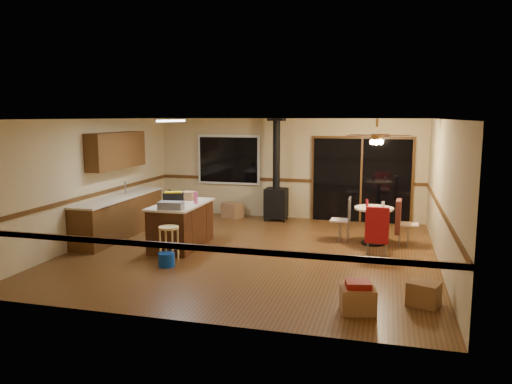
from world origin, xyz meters
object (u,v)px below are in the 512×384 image
(chair_right, at_px, (400,217))
(box_corner_b, at_px, (424,294))
(toolbox_grey, at_px, (171,205))
(chair_near, at_px, (377,225))
(wood_stove, at_px, (276,192))
(dining_table, at_px, (374,219))
(bar_stool, at_px, (169,244))
(box_under_window, at_px, (233,210))
(chair_left, at_px, (345,214))
(kitchen_island, at_px, (181,225))
(box_corner_a, at_px, (358,300))
(toolbox_black, at_px, (173,198))
(blue_bucket, at_px, (167,260))

(chair_right, distance_m, box_corner_b, 3.43)
(toolbox_grey, height_order, chair_near, toolbox_grey)
(wood_stove, bearing_deg, box_corner_b, -57.37)
(dining_table, height_order, chair_right, chair_right)
(chair_right, bearing_deg, wood_stove, 149.63)
(toolbox_grey, relative_size, bar_stool, 0.70)
(wood_stove, relative_size, box_under_window, 5.14)
(chair_near, relative_size, box_corner_b, 1.68)
(chair_left, xyz_separation_m, box_under_window, (-3.08, 1.78, -0.39))
(kitchen_island, relative_size, dining_table, 2.10)
(box_corner_a, bearing_deg, box_under_window, 122.26)
(chair_left, xyz_separation_m, box_corner_a, (0.52, -3.93, -0.42))
(wood_stove, distance_m, toolbox_grey, 3.89)
(toolbox_black, height_order, blue_bucket, toolbox_black)
(toolbox_grey, relative_size, blue_bucket, 1.58)
(blue_bucket, distance_m, chair_left, 3.97)
(toolbox_grey, bearing_deg, box_corner_a, -28.36)
(box_corner_a, distance_m, box_corner_b, 1.02)
(toolbox_black, bearing_deg, box_corner_a, -33.14)
(dining_table, relative_size, box_corner_b, 1.92)
(chair_right, bearing_deg, blue_bucket, -146.88)
(blue_bucket, xyz_separation_m, chair_left, (2.91, 2.66, 0.47))
(wood_stove, xyz_separation_m, dining_table, (2.49, -1.82, -0.20))
(dining_table, xyz_separation_m, box_corner_b, (0.81, -3.33, -0.36))
(blue_bucket, relative_size, chair_near, 0.42)
(kitchen_island, relative_size, toolbox_grey, 3.62)
(kitchen_island, bearing_deg, dining_table, 17.91)
(chair_left, bearing_deg, box_corner_b, -67.75)
(toolbox_black, distance_m, blue_bucket, 1.58)
(toolbox_black, height_order, chair_near, toolbox_black)
(toolbox_black, height_order, dining_table, toolbox_black)
(bar_stool, relative_size, blue_bucket, 2.27)
(bar_stool, bearing_deg, chair_left, 39.06)
(kitchen_island, height_order, chair_left, chair_left)
(box_under_window, bearing_deg, bar_stool, -88.49)
(kitchen_island, bearing_deg, chair_near, 5.05)
(kitchen_island, bearing_deg, box_corner_b, -24.58)
(bar_stool, bearing_deg, kitchen_island, 101.67)
(wood_stove, relative_size, box_corner_b, 6.05)
(kitchen_island, height_order, bar_stool, kitchen_island)
(dining_table, relative_size, chair_left, 1.55)
(toolbox_grey, bearing_deg, wood_stove, 71.55)
(wood_stove, distance_m, toolbox_black, 3.47)
(kitchen_island, relative_size, box_under_window, 3.43)
(wood_stove, bearing_deg, chair_left, -42.28)
(dining_table, bearing_deg, box_under_window, 152.99)
(toolbox_black, bearing_deg, chair_right, 17.41)
(blue_bucket, xyz_separation_m, box_corner_b, (4.32, -0.77, 0.05))
(chair_near, distance_m, chair_right, 1.04)
(wood_stove, height_order, chair_near, wood_stove)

